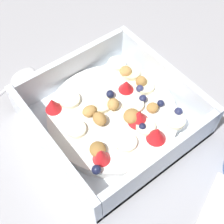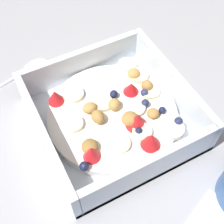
{
  "view_description": "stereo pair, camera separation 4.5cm",
  "coord_description": "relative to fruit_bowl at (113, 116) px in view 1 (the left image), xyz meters",
  "views": [
    {
      "loc": [
        -0.21,
        0.16,
        0.4
      ],
      "look_at": [
        -0.01,
        0.0,
        0.03
      ],
      "focal_mm": 49.24,
      "sensor_mm": 36.0,
      "label": 1
    },
    {
      "loc": [
        -0.23,
        0.12,
        0.4
      ],
      "look_at": [
        -0.01,
        0.0,
        0.03
      ],
      "focal_mm": 49.24,
      "sensor_mm": 36.0,
      "label": 2
    }
  ],
  "objects": [
    {
      "name": "spoon",
      "position": [
        0.16,
        0.09,
        -0.02
      ],
      "size": [
        0.06,
        0.17,
        0.01
      ],
      "color": "silver",
      "rests_on": "ground"
    },
    {
      "name": "ground_plane",
      "position": [
        0.01,
        0.0,
        -0.02
      ],
      "size": [
        2.4,
        2.4,
        0.0
      ],
      "primitive_type": "plane",
      "color": "#9E9EA3"
    },
    {
      "name": "fruit_bowl",
      "position": [
        0.0,
        0.0,
        0.0
      ],
      "size": [
        0.22,
        0.22,
        0.06
      ],
      "color": "white",
      "rests_on": "ground"
    }
  ]
}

